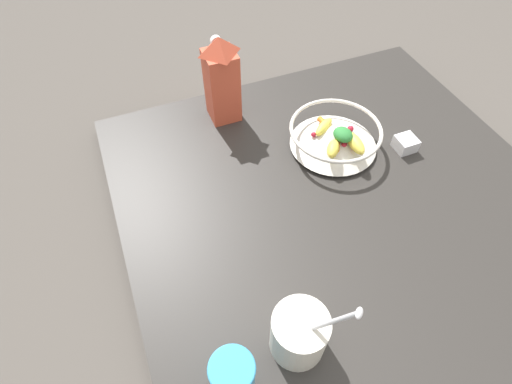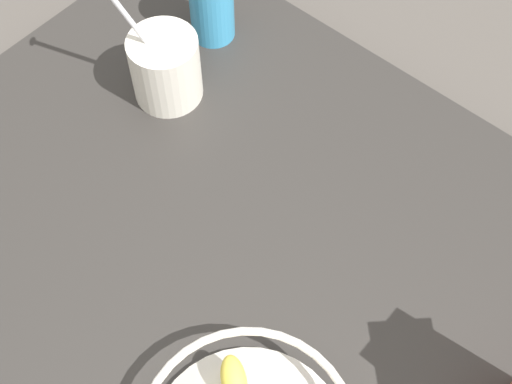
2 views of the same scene
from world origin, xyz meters
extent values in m
plane|color=#4C4742|center=(0.00, 0.00, 0.00)|extent=(6.00, 6.00, 0.00)
cube|color=#2D2B28|center=(0.00, 0.00, 0.02)|extent=(1.04, 1.04, 0.04)
cylinder|color=silver|center=(-0.07, -0.18, 0.05)|extent=(0.13, 0.13, 0.01)
cone|color=silver|center=(-0.07, -0.18, 0.08)|extent=(0.23, 0.23, 0.05)
torus|color=silver|center=(-0.07, -0.18, 0.11)|extent=(0.24, 0.24, 0.01)
ellipsoid|color=#EFD64C|center=(-0.05, -0.21, 0.10)|extent=(0.08, 0.06, 0.03)
ellipsoid|color=#EFD64C|center=(-0.09, -0.12, 0.10)|extent=(0.04, 0.08, 0.03)
ellipsoid|color=#EFD64C|center=(-0.03, -0.12, 0.10)|extent=(0.06, 0.07, 0.03)
cylinder|color=orange|center=(-0.06, -0.23, 0.09)|extent=(0.02, 0.04, 0.01)
cylinder|color=orange|center=(-0.07, -0.17, 0.09)|extent=(0.04, 0.05, 0.01)
cylinder|color=orange|center=(-0.05, -0.14, 0.09)|extent=(0.04, 0.05, 0.02)
sphere|color=red|center=(-0.06, -0.17, 0.09)|extent=(0.01, 0.01, 0.01)
sphere|color=red|center=(-0.11, -0.18, 0.09)|extent=(0.02, 0.02, 0.02)
sphere|color=red|center=(-0.06, -0.24, 0.09)|extent=(0.01, 0.01, 0.01)
sphere|color=red|center=(-0.01, -0.20, 0.09)|extent=(0.01, 0.01, 0.01)
sphere|color=red|center=(-0.07, -0.13, 0.09)|extent=(0.01, 0.01, 0.01)
sphere|color=red|center=(-0.09, -0.11, 0.09)|extent=(0.02, 0.02, 0.02)
ellipsoid|color=#2D7F38|center=(-0.07, -0.15, 0.11)|extent=(0.06, 0.06, 0.03)
cube|color=#CC4C33|center=(0.16, -0.41, 0.14)|extent=(0.08, 0.08, 0.20)
pyramid|color=#CC4C33|center=(0.16, -0.41, 0.27)|extent=(0.08, 0.08, 0.04)
cylinder|color=white|center=(0.16, -0.43, 0.27)|extent=(0.03, 0.01, 0.03)
cylinder|color=silver|center=(0.25, 0.26, 0.10)|extent=(0.10, 0.10, 0.11)
cylinder|color=white|center=(0.25, 0.26, 0.14)|extent=(0.10, 0.10, 0.02)
cylinder|color=silver|center=(0.23, 0.29, 0.19)|extent=(0.06, 0.07, 0.18)
ellipsoid|color=silver|center=(0.20, 0.32, 0.28)|extent=(0.02, 0.02, 0.01)
cylinder|color=#3893C6|center=(0.39, 0.29, 0.11)|extent=(0.07, 0.07, 0.14)
torus|color=#3893C6|center=(0.39, 0.29, 0.18)|extent=(0.07, 0.07, 0.01)
cube|color=silver|center=(-0.24, -0.10, 0.06)|extent=(0.05, 0.05, 0.04)
cube|color=brown|center=(-0.24, -0.10, 0.06)|extent=(0.04, 0.04, 0.02)
camera|label=1|loc=(0.41, 0.46, 0.82)|focal=28.00mm
camera|label=2|loc=(-0.20, -0.30, 0.89)|focal=50.00mm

